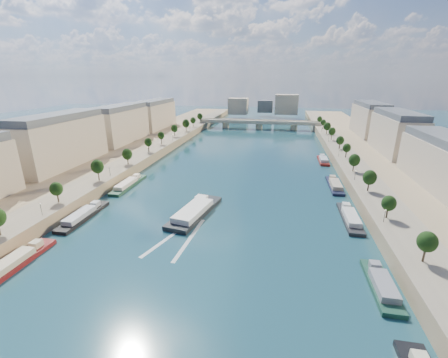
% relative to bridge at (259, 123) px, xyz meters
% --- Properties ---
extents(ground, '(700.00, 700.00, 0.00)m').
position_rel_bridge_xyz_m(ground, '(0.00, -139.77, -5.08)').
color(ground, '#0C3037').
rests_on(ground, ground).
extents(quay_left, '(44.00, 520.00, 5.00)m').
position_rel_bridge_xyz_m(quay_left, '(-72.00, -139.77, -2.58)').
color(quay_left, '#9E8460').
rests_on(quay_left, ground).
extents(quay_right, '(44.00, 520.00, 5.00)m').
position_rel_bridge_xyz_m(quay_right, '(72.00, -139.77, -2.58)').
color(quay_right, '#9E8460').
rests_on(quay_right, ground).
extents(pave_left, '(14.00, 520.00, 0.10)m').
position_rel_bridge_xyz_m(pave_left, '(-57.00, -139.77, -0.03)').
color(pave_left, gray).
rests_on(pave_left, quay_left).
extents(pave_right, '(14.00, 520.00, 0.10)m').
position_rel_bridge_xyz_m(pave_right, '(57.00, -139.77, -0.03)').
color(pave_right, gray).
rests_on(pave_right, quay_right).
extents(trees_left, '(4.80, 268.80, 8.26)m').
position_rel_bridge_xyz_m(trees_left, '(-55.00, -137.77, 5.39)').
color(trees_left, '#382B1E').
rests_on(trees_left, ground).
extents(trees_right, '(4.80, 268.80, 8.26)m').
position_rel_bridge_xyz_m(trees_right, '(55.00, -129.77, 5.39)').
color(trees_right, '#382B1E').
rests_on(trees_right, ground).
extents(lamps_left, '(0.36, 200.36, 4.28)m').
position_rel_bridge_xyz_m(lamps_left, '(-52.50, -149.77, 2.70)').
color(lamps_left, black).
rests_on(lamps_left, ground).
extents(lamps_right, '(0.36, 200.36, 4.28)m').
position_rel_bridge_xyz_m(lamps_right, '(52.50, -134.77, 2.70)').
color(lamps_right, black).
rests_on(lamps_right, ground).
extents(buildings_left, '(16.00, 226.00, 23.20)m').
position_rel_bridge_xyz_m(buildings_left, '(-85.00, -127.77, 11.37)').
color(buildings_left, '#BAA78F').
rests_on(buildings_left, ground).
extents(buildings_right, '(16.00, 226.00, 23.20)m').
position_rel_bridge_xyz_m(buildings_right, '(85.00, -127.77, 11.37)').
color(buildings_right, '#BAA78F').
rests_on(buildings_right, ground).
extents(skyline, '(79.00, 42.00, 22.00)m').
position_rel_bridge_xyz_m(skyline, '(3.19, 79.75, 9.57)').
color(skyline, '#BAA78F').
rests_on(skyline, ground).
extents(bridge, '(112.00, 12.00, 8.15)m').
position_rel_bridge_xyz_m(bridge, '(0.00, 0.00, 0.00)').
color(bridge, '#C1B79E').
rests_on(bridge, ground).
extents(tour_barge, '(13.86, 30.87, 4.05)m').
position_rel_bridge_xyz_m(tour_barge, '(-8.08, -190.15, -3.92)').
color(tour_barge, black).
rests_on(tour_barge, ground).
extents(wake, '(12.32, 26.02, 0.04)m').
position_rel_bridge_xyz_m(wake, '(-8.08, -206.70, -5.06)').
color(wake, silver).
rests_on(wake, ground).
extents(moored_barges_left, '(5.00, 114.86, 3.60)m').
position_rel_bridge_xyz_m(moored_barges_left, '(-45.50, -211.07, -4.24)').
color(moored_barges_left, '#171F34').
rests_on(moored_barges_left, ground).
extents(moored_barges_right, '(5.00, 160.95, 3.60)m').
position_rel_bridge_xyz_m(moored_barges_right, '(45.50, -183.91, -4.24)').
color(moored_barges_right, black).
rests_on(moored_barges_right, ground).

